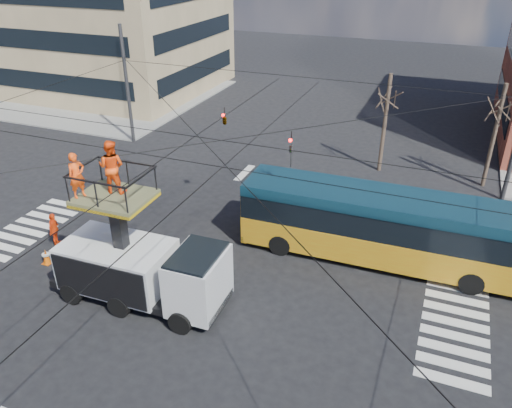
% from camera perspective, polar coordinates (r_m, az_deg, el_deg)
% --- Properties ---
extents(ground, '(120.00, 120.00, 0.00)m').
position_cam_1_polar(ground, '(21.93, -5.16, -7.58)').
color(ground, black).
rests_on(ground, ground).
extents(sidewalk_nw, '(18.00, 18.00, 0.12)m').
position_cam_1_polar(sidewalk_nw, '(48.74, -16.72, 11.77)').
color(sidewalk_nw, slate).
rests_on(sidewalk_nw, ground).
extents(crosswalks, '(22.40, 22.40, 0.02)m').
position_cam_1_polar(crosswalks, '(21.92, -5.16, -7.56)').
color(crosswalks, silver).
rests_on(crosswalks, ground).
extents(overhead_network, '(24.24, 24.24, 8.00)m').
position_cam_1_polar(overhead_network, '(20.11, -5.35, 3.08)').
color(overhead_network, '#2D2D30').
rests_on(overhead_network, ground).
extents(tree_a, '(2.00, 2.00, 6.00)m').
position_cam_1_polar(tree_a, '(30.57, 14.85, 11.72)').
color(tree_a, '#382B21').
rests_on(tree_a, ground).
extents(tree_b, '(2.00, 2.00, 6.00)m').
position_cam_1_polar(tree_b, '(30.50, 26.15, 9.77)').
color(tree_b, '#382B21').
rests_on(tree_b, ground).
extents(utility_truck, '(7.04, 2.76, 6.51)m').
position_cam_1_polar(utility_truck, '(19.54, -13.06, -5.78)').
color(utility_truck, black).
rests_on(utility_truck, ground).
extents(city_bus, '(12.55, 2.83, 3.20)m').
position_cam_1_polar(city_bus, '(22.34, 14.46, -2.46)').
color(city_bus, orange).
rests_on(city_bus, ground).
extents(traffic_cone, '(0.36, 0.36, 0.72)m').
position_cam_1_polar(traffic_cone, '(23.96, -22.86, -5.54)').
color(traffic_cone, '#ED5E09').
rests_on(traffic_cone, ground).
extents(worker_ground, '(0.75, 1.05, 1.65)m').
position_cam_1_polar(worker_ground, '(24.95, -22.06, -2.74)').
color(worker_ground, '#EA3E0E').
rests_on(worker_ground, ground).
extents(flagger, '(1.19, 1.48, 2.00)m').
position_cam_1_polar(flagger, '(22.60, 11.46, -3.85)').
color(flagger, '#DF460E').
rests_on(flagger, ground).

